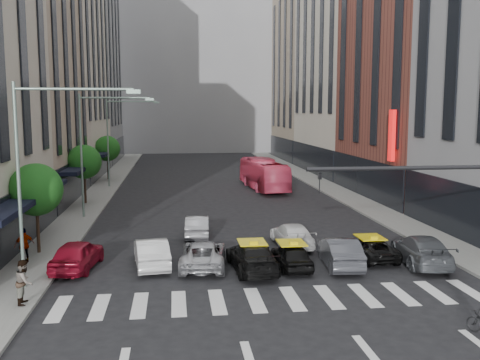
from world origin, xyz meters
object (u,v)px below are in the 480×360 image
object	(u,v)px
pedestrian_far	(24,245)
streetlamp_far	(117,131)
bus	(264,174)
car_white_front	(151,252)
streetlamp_mid	(94,139)
streetlamp_near	(40,158)
taxi_left	(252,257)
taxi_center	(291,256)
car_red	(77,255)
pedestrian_near	(24,282)

from	to	relation	value
pedestrian_far	streetlamp_far	bearing A→B (deg)	-132.93
bus	pedestrian_far	distance (m)	30.03
pedestrian_far	car_white_front	bearing A→B (deg)	131.78
streetlamp_mid	bus	world-z (taller)	streetlamp_mid
streetlamp_near	taxi_left	bearing A→B (deg)	9.71
taxi_left	taxi_center	size ratio (longest dim) A/B	1.30
car_white_front	taxi_center	world-z (taller)	car_white_front
car_white_front	taxi_left	bearing A→B (deg)	157.80
car_red	pedestrian_far	size ratio (longest dim) A/B	2.47
car_red	streetlamp_mid	bearing A→B (deg)	-78.75
car_white_front	taxi_left	distance (m)	5.18
car_white_front	bus	size ratio (longest dim) A/B	0.41
streetlamp_mid	pedestrian_near	size ratio (longest dim) A/B	4.95
taxi_center	streetlamp_near	bearing A→B (deg)	6.57
streetlamp_mid	taxi_center	size ratio (longest dim) A/B	2.35
car_red	taxi_left	xyz separation A→B (m)	(8.68, -1.30, -0.04)
streetlamp_near	bus	bearing A→B (deg)	63.10
car_red	taxi_left	world-z (taller)	car_red
streetlamp_far	car_red	xyz separation A→B (m)	(0.84, -29.07, -5.14)
streetlamp_far	car_red	distance (m)	29.53
taxi_center	pedestrian_far	size ratio (longest dim) A/B	2.11
streetlamp_near	taxi_center	xyz separation A→B (m)	(11.55, 1.80, -5.25)
taxi_center	car_red	bearing A→B (deg)	-8.31
streetlamp_near	streetlamp_mid	bearing A→B (deg)	90.00
pedestrian_near	taxi_center	bearing A→B (deg)	-73.83
taxi_left	pedestrian_near	bearing A→B (deg)	16.72
bus	taxi_left	bearing A→B (deg)	74.11
car_white_front	pedestrian_near	bearing A→B (deg)	39.26
taxi_center	streetlamp_far	bearing A→B (deg)	-71.38
streetlamp_far	bus	distance (m)	15.64
streetlamp_mid	pedestrian_near	xyz separation A→B (m)	(-0.36, -18.12, -4.84)
taxi_center	bus	size ratio (longest dim) A/B	0.35
streetlamp_near	streetlamp_mid	xyz separation A→B (m)	(0.00, 16.00, 0.00)
streetlamp_far	car_white_front	world-z (taller)	streetlamp_far
streetlamp_mid	streetlamp_far	bearing A→B (deg)	90.00
streetlamp_mid	bus	xyz separation A→B (m)	(14.71, 13.01, -4.38)
bus	pedestrian_far	bearing A→B (deg)	51.07
streetlamp_near	pedestrian_near	world-z (taller)	streetlamp_near
streetlamp_near	streetlamp_far	world-z (taller)	same
streetlamp_mid	streetlamp_near	bearing A→B (deg)	-90.00
car_white_front	pedestrian_far	size ratio (longest dim) A/B	2.48
car_white_front	pedestrian_near	distance (m)	7.06
car_red	taxi_center	size ratio (longest dim) A/B	1.17
pedestrian_near	pedestrian_far	world-z (taller)	pedestrian_near
car_white_front	bus	world-z (taller)	bus
streetlamp_far	bus	xyz separation A→B (m)	(14.71, -2.99, -4.38)
streetlamp_far	streetlamp_near	bearing A→B (deg)	-90.00
streetlamp_far	pedestrian_far	distance (m)	28.43
streetlamp_near	taxi_left	xyz separation A→B (m)	(9.52, 1.63, -5.18)
streetlamp_mid	streetlamp_far	size ratio (longest dim) A/B	1.00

